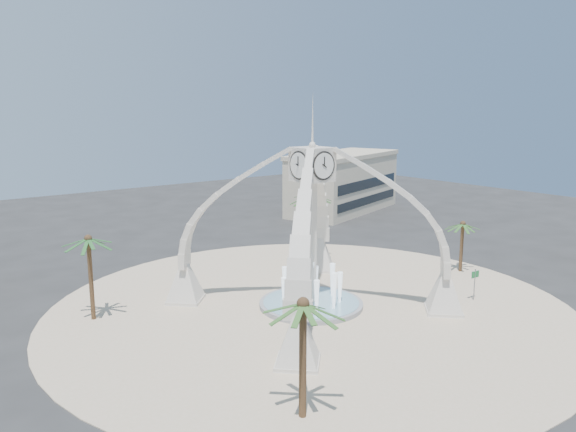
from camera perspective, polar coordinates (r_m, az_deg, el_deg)
ground at (r=43.98m, az=2.36°, el=-9.20°), size 140.00×140.00×0.00m
plaza at (r=43.97m, az=2.36°, el=-9.17°), size 40.00×40.00×0.06m
clock_tower at (r=42.17m, az=2.43°, el=-0.90°), size 17.94×17.94×16.30m
fountain at (r=43.88m, az=2.36°, el=-8.85°), size 8.00×8.00×3.62m
building_ne at (r=82.89m, az=5.65°, el=3.45°), size 21.87×14.17×8.60m
palm_east at (r=54.24m, az=17.34°, el=-0.82°), size 3.49×3.49×5.21m
palm_west at (r=42.11m, az=-19.64°, el=-2.32°), size 3.90×3.90×6.71m
palm_north at (r=55.09m, az=2.38°, el=2.08°), size 5.41×5.41×7.53m
palm_south at (r=27.20m, az=1.54°, el=-9.08°), size 4.60×4.60×6.71m
street_sign at (r=47.10m, az=18.46°, el=-6.02°), size 0.95×0.11×2.60m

